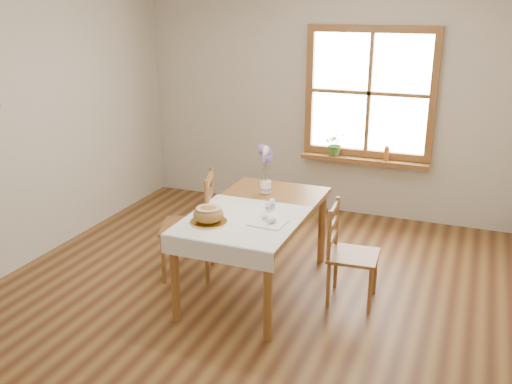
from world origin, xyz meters
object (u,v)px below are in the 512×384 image
chair_left (188,225)px  bread_plate (209,222)px  dining_table (256,218)px  flower_vase (266,187)px  chair_right (354,254)px

chair_left → bread_plate: (0.46, -0.48, 0.28)m
chair_left → bread_plate: 0.72m
dining_table → flower_vase: flower_vase is taller
dining_table → chair_right: size_ratio=1.87×
dining_table → chair_left: bearing=178.7°
chair_left → chair_right: 1.52m
dining_table → bread_plate: (-0.22, -0.46, 0.10)m
chair_left → chair_right: size_ratio=1.15×
dining_table → bread_plate: bread_plate is taller
dining_table → chair_left: 0.70m
bread_plate → flower_vase: (0.15, 0.87, 0.04)m
chair_left → flower_vase: 0.79m
chair_right → bread_plate: (-1.06, -0.55, 0.34)m
flower_vase → bread_plate: bearing=-99.9°
chair_left → flower_vase: chair_left is taller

